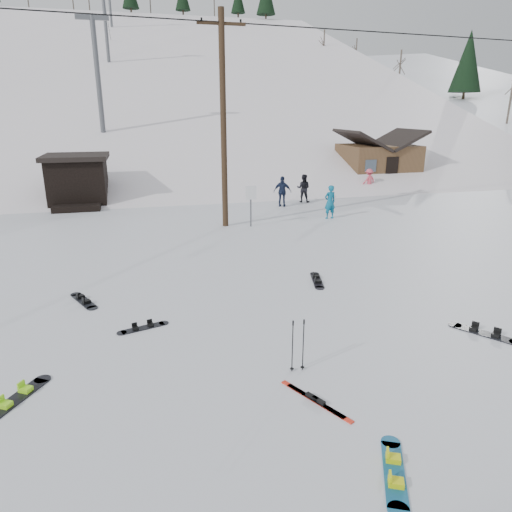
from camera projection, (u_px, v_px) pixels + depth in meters
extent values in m
plane|color=silver|center=(262.00, 431.00, 7.56)|extent=(200.00, 200.00, 0.00)
cube|color=white|center=(158.00, 241.00, 61.99)|extent=(60.00, 85.24, 65.97)
cube|color=silver|center=(426.00, 226.00, 65.95)|extent=(45.66, 93.98, 54.59)
cylinder|color=#3A2819|center=(223.00, 124.00, 19.57)|extent=(0.26, 0.26, 9.00)
cube|color=#3A2819|center=(221.00, 23.00, 18.37)|extent=(2.00, 0.12, 0.12)
cylinder|color=black|center=(221.00, 20.00, 18.34)|extent=(0.08, 0.08, 0.12)
cylinder|color=#595B60|center=(251.00, 207.00, 20.56)|extent=(0.07, 0.07, 1.80)
cube|color=white|center=(251.00, 193.00, 20.32)|extent=(0.50, 0.04, 0.60)
cube|color=black|center=(78.00, 182.00, 25.39)|extent=(3.00, 3.00, 2.50)
cube|color=black|center=(75.00, 157.00, 24.97)|extent=(3.40, 3.40, 0.25)
cube|color=black|center=(77.00, 208.00, 24.06)|extent=(2.40, 1.20, 0.30)
cylinder|color=#595B60|center=(98.00, 77.00, 32.09)|extent=(0.36, 0.36, 8.00)
cube|color=#595B60|center=(92.00, 17.00, 30.93)|extent=(2.20, 0.30, 0.30)
cylinder|color=#595B60|center=(106.00, 24.00, 48.56)|extent=(0.36, 0.36, 8.00)
cube|color=brown|center=(377.00, 164.00, 32.80)|extent=(5.00, 4.00, 2.70)
cube|color=black|center=(362.00, 140.00, 31.96)|extent=(2.69, 4.40, 1.43)
cube|color=black|center=(396.00, 139.00, 32.59)|extent=(2.69, 4.40, 1.43)
cube|color=black|center=(392.00, 171.00, 31.01)|extent=(0.90, 0.06, 1.90)
cube|color=#166291|center=(394.00, 473.00, 6.67)|extent=(0.84, 1.32, 0.03)
cylinder|color=#166291|center=(391.00, 442.00, 7.29)|extent=(0.30, 0.30, 0.03)
cylinder|color=#166291|center=(399.00, 510.00, 6.05)|extent=(0.30, 0.30, 0.03)
cube|color=#CDD50B|center=(393.00, 458.00, 6.87)|extent=(0.27, 0.24, 0.09)
cube|color=#CDD50B|center=(396.00, 482.00, 6.43)|extent=(0.27, 0.24, 0.09)
cube|color=red|center=(319.00, 403.00, 8.28)|extent=(0.79, 1.39, 0.02)
cube|color=black|center=(319.00, 401.00, 8.26)|extent=(0.20, 0.28, 0.07)
cube|color=red|center=(312.00, 399.00, 8.39)|extent=(0.79, 1.39, 0.02)
cube|color=black|center=(312.00, 397.00, 8.37)|extent=(0.20, 0.28, 0.07)
cylinder|color=black|center=(292.00, 347.00, 9.13)|extent=(0.02, 0.02, 1.10)
cylinder|color=black|center=(292.00, 369.00, 9.29)|extent=(0.08, 0.08, 0.01)
cylinder|color=black|center=(293.00, 323.00, 8.97)|extent=(0.03, 0.03, 0.10)
cylinder|color=black|center=(303.00, 346.00, 9.19)|extent=(0.02, 0.02, 1.10)
cylinder|color=black|center=(302.00, 367.00, 9.34)|extent=(0.08, 0.08, 0.01)
cylinder|color=black|center=(304.00, 322.00, 9.03)|extent=(0.03, 0.03, 0.10)
cube|color=black|center=(143.00, 328.00, 11.11)|extent=(1.07, 0.52, 0.02)
cylinder|color=black|center=(164.00, 323.00, 11.36)|extent=(0.24, 0.24, 0.02)
cylinder|color=black|center=(122.00, 333.00, 10.86)|extent=(0.24, 0.24, 0.02)
cube|color=black|center=(151.00, 325.00, 11.19)|extent=(0.17, 0.20, 0.07)
cube|color=black|center=(135.00, 328.00, 11.01)|extent=(0.17, 0.20, 0.07)
cube|color=black|center=(84.00, 301.00, 12.67)|extent=(0.80, 1.24, 0.03)
cylinder|color=black|center=(76.00, 294.00, 13.12)|extent=(0.29, 0.29, 0.03)
cylinder|color=black|center=(92.00, 308.00, 12.22)|extent=(0.29, 0.29, 0.03)
cube|color=black|center=(81.00, 297.00, 12.82)|extent=(0.25, 0.23, 0.08)
cube|color=black|center=(87.00, 302.00, 12.49)|extent=(0.25, 0.23, 0.08)
cube|color=black|center=(16.00, 399.00, 8.37)|extent=(0.97, 1.32, 0.03)
cylinder|color=black|center=(43.00, 379.00, 8.98)|extent=(0.31, 0.31, 0.03)
cube|color=#99EF1C|center=(26.00, 389.00, 8.57)|extent=(0.28, 0.26, 0.09)
cube|color=#99EF1C|center=(5.00, 404.00, 8.13)|extent=(0.28, 0.26, 0.09)
cube|color=black|center=(484.00, 334.00, 10.82)|extent=(1.04, 1.30, 0.03)
cylinder|color=black|center=(455.00, 325.00, 11.25)|extent=(0.31, 0.31, 0.03)
cube|color=black|center=(496.00, 335.00, 10.65)|extent=(0.28, 0.27, 0.09)
cube|color=black|center=(474.00, 328.00, 10.96)|extent=(0.28, 0.27, 0.09)
cube|color=black|center=(317.00, 281.00, 14.19)|extent=(0.57, 1.26, 0.03)
cylinder|color=black|center=(314.00, 274.00, 14.77)|extent=(0.28, 0.28, 0.03)
cylinder|color=black|center=(320.00, 288.00, 13.60)|extent=(0.28, 0.28, 0.03)
cube|color=black|center=(316.00, 276.00, 14.38)|extent=(0.23, 0.20, 0.08)
cube|color=black|center=(318.00, 282.00, 13.96)|extent=(0.23, 0.20, 0.08)
imported|color=#0D6588|center=(330.00, 202.00, 22.11)|extent=(0.64, 0.47, 1.63)
imported|color=black|center=(303.00, 188.00, 26.07)|extent=(0.97, 0.90, 1.59)
imported|color=#E04F62|center=(369.00, 180.00, 29.46)|extent=(1.06, 0.80, 1.46)
imported|color=#18223E|center=(282.00, 192.00, 24.85)|extent=(1.05, 0.78, 1.65)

